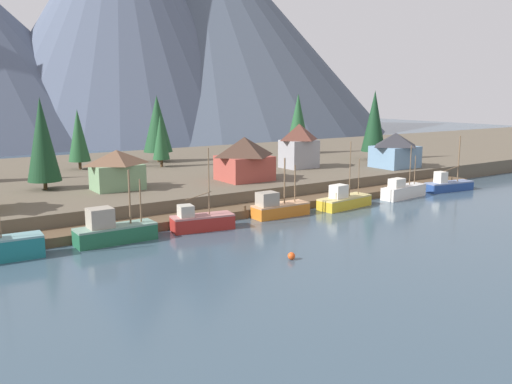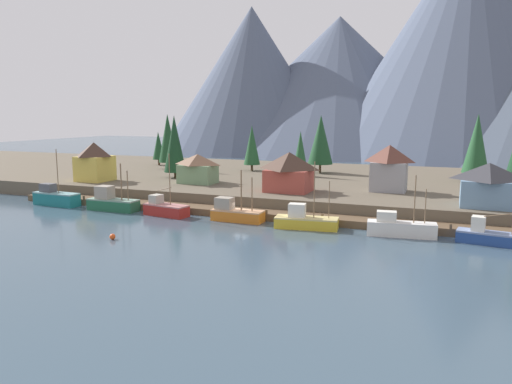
{
  "view_description": "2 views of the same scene",
  "coord_description": "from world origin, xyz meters",
  "px_view_note": "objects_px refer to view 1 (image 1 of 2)",
  "views": [
    {
      "loc": [
        -38.99,
        -54.32,
        15.23
      ],
      "look_at": [
        -1.24,
        1.79,
        2.75
      ],
      "focal_mm": 38.09,
      "sensor_mm": 36.0,
      "label": 1
    },
    {
      "loc": [
        27.56,
        -62.44,
        14.76
      ],
      "look_at": [
        1.34,
        2.95,
        3.56
      ],
      "focal_mm": 34.24,
      "sensor_mm": 36.0,
      "label": 2
    }
  ],
  "objects_px": {
    "house_blue": "(395,150)",
    "conifer_back_right": "(374,121)",
    "conifer_near_right": "(78,135)",
    "fishing_boat_white": "(403,191)",
    "conifer_mid_left": "(161,137)",
    "house_red": "(244,158)",
    "house_green": "(117,169)",
    "fishing_boat_blue": "(448,185)",
    "fishing_boat_orange": "(278,208)",
    "conifer_far_left": "(298,120)",
    "fishing_boat_red": "(201,221)",
    "conifer_mid_right": "(157,124)",
    "channel_buoy": "(291,256)",
    "fishing_boat_yellow": "(344,200)",
    "fishing_boat_green": "(113,230)",
    "house_grey": "(299,145)",
    "conifer_near_left": "(42,140)"
  },
  "relations": [
    {
      "from": "conifer_near_right",
      "to": "conifer_back_right",
      "type": "bearing_deg",
      "value": -19.59
    },
    {
      "from": "fishing_boat_blue",
      "to": "fishing_boat_red",
      "type": "bearing_deg",
      "value": -172.01
    },
    {
      "from": "fishing_boat_red",
      "to": "conifer_mid_right",
      "type": "bearing_deg",
      "value": 81.68
    },
    {
      "from": "fishing_boat_red",
      "to": "conifer_near_left",
      "type": "distance_m",
      "value": 26.06
    },
    {
      "from": "conifer_near_right",
      "to": "house_blue",
      "type": "bearing_deg",
      "value": -31.19
    },
    {
      "from": "fishing_boat_yellow",
      "to": "conifer_near_left",
      "type": "relative_size",
      "value": 0.73
    },
    {
      "from": "conifer_near_right",
      "to": "fishing_boat_white",
      "type": "bearing_deg",
      "value": -47.4
    },
    {
      "from": "house_red",
      "to": "conifer_back_right",
      "type": "bearing_deg",
      "value": 11.67
    },
    {
      "from": "fishing_boat_orange",
      "to": "conifer_mid_left",
      "type": "relative_size",
      "value": 0.82
    },
    {
      "from": "house_grey",
      "to": "conifer_mid_left",
      "type": "relative_size",
      "value": 0.83
    },
    {
      "from": "fishing_boat_white",
      "to": "conifer_near_right",
      "type": "relative_size",
      "value": 0.84
    },
    {
      "from": "fishing_boat_orange",
      "to": "house_blue",
      "type": "height_order",
      "value": "house_blue"
    },
    {
      "from": "house_grey",
      "to": "channel_buoy",
      "type": "relative_size",
      "value": 10.69
    },
    {
      "from": "house_green",
      "to": "conifer_back_right",
      "type": "distance_m",
      "value": 52.21
    },
    {
      "from": "fishing_boat_red",
      "to": "house_green",
      "type": "xyz_separation_m",
      "value": [
        -3.51,
        16.54,
        4.16
      ]
    },
    {
      "from": "fishing_boat_white",
      "to": "house_grey",
      "type": "xyz_separation_m",
      "value": [
        -3.81,
        19.65,
        5.25
      ]
    },
    {
      "from": "fishing_boat_yellow",
      "to": "fishing_boat_white",
      "type": "relative_size",
      "value": 1.05
    },
    {
      "from": "fishing_boat_white",
      "to": "house_red",
      "type": "relative_size",
      "value": 1.15
    },
    {
      "from": "fishing_boat_white",
      "to": "house_grey",
      "type": "bearing_deg",
      "value": 93.94
    },
    {
      "from": "conifer_near_left",
      "to": "fishing_boat_orange",
      "type": "bearing_deg",
      "value": -43.59
    },
    {
      "from": "fishing_boat_green",
      "to": "conifer_mid_right",
      "type": "height_order",
      "value": "conifer_mid_right"
    },
    {
      "from": "fishing_boat_blue",
      "to": "fishing_boat_orange",
      "type": "bearing_deg",
      "value": -172.85
    },
    {
      "from": "fishing_boat_red",
      "to": "conifer_near_left",
      "type": "height_order",
      "value": "conifer_near_left"
    },
    {
      "from": "fishing_boat_yellow",
      "to": "conifer_near_left",
      "type": "distance_m",
      "value": 40.46
    },
    {
      "from": "fishing_boat_red",
      "to": "conifer_near_right",
      "type": "height_order",
      "value": "conifer_near_right"
    },
    {
      "from": "house_green",
      "to": "conifer_mid_left",
      "type": "relative_size",
      "value": 0.74
    },
    {
      "from": "conifer_far_left",
      "to": "house_red",
      "type": "bearing_deg",
      "value": -140.53
    },
    {
      "from": "house_red",
      "to": "house_green",
      "type": "bearing_deg",
      "value": 171.34
    },
    {
      "from": "fishing_boat_green",
      "to": "house_red",
      "type": "distance_m",
      "value": 28.38
    },
    {
      "from": "house_blue",
      "to": "conifer_back_right",
      "type": "relative_size",
      "value": 0.55
    },
    {
      "from": "channel_buoy",
      "to": "house_blue",
      "type": "bearing_deg",
      "value": 31.25
    },
    {
      "from": "conifer_back_right",
      "to": "conifer_far_left",
      "type": "xyz_separation_m",
      "value": [
        -5.42,
        16.3,
        -0.27
      ]
    },
    {
      "from": "house_green",
      "to": "conifer_mid_left",
      "type": "xyz_separation_m",
      "value": [
        14.01,
        17.23,
        2.44
      ]
    },
    {
      "from": "house_grey",
      "to": "house_red",
      "type": "bearing_deg",
      "value": -158.01
    },
    {
      "from": "channel_buoy",
      "to": "house_red",
      "type": "bearing_deg",
      "value": 65.29
    },
    {
      "from": "conifer_mid_right",
      "to": "conifer_back_right",
      "type": "bearing_deg",
      "value": -29.17
    },
    {
      "from": "conifer_far_left",
      "to": "conifer_back_right",
      "type": "bearing_deg",
      "value": -71.61
    },
    {
      "from": "house_red",
      "to": "conifer_back_right",
      "type": "height_order",
      "value": "conifer_back_right"
    },
    {
      "from": "fishing_boat_yellow",
      "to": "conifer_mid_left",
      "type": "relative_size",
      "value": 0.98
    },
    {
      "from": "conifer_mid_right",
      "to": "fishing_boat_green",
      "type": "bearing_deg",
      "value": -119.7
    },
    {
      "from": "fishing_boat_white",
      "to": "house_green",
      "type": "relative_size",
      "value": 1.26
    },
    {
      "from": "conifer_back_right",
      "to": "fishing_boat_green",
      "type": "bearing_deg",
      "value": -160.77
    },
    {
      "from": "house_blue",
      "to": "conifer_back_right",
      "type": "bearing_deg",
      "value": 63.84
    },
    {
      "from": "fishing_boat_red",
      "to": "conifer_far_left",
      "type": "bearing_deg",
      "value": 50.15
    },
    {
      "from": "fishing_boat_red",
      "to": "channel_buoy",
      "type": "distance_m",
      "value": 14.47
    },
    {
      "from": "fishing_boat_orange",
      "to": "conifer_near_right",
      "type": "distance_m",
      "value": 40.94
    },
    {
      "from": "fishing_boat_white",
      "to": "conifer_mid_left",
      "type": "distance_m",
      "value": 41.19
    },
    {
      "from": "fishing_boat_red",
      "to": "conifer_near_right",
      "type": "xyz_separation_m",
      "value": [
        -2.04,
        38.65,
        7.13
      ]
    },
    {
      "from": "conifer_near_right",
      "to": "fishing_boat_red",
      "type": "bearing_deg",
      "value": -86.98
    },
    {
      "from": "fishing_boat_white",
      "to": "conifer_mid_left",
      "type": "height_order",
      "value": "conifer_mid_left"
    }
  ]
}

